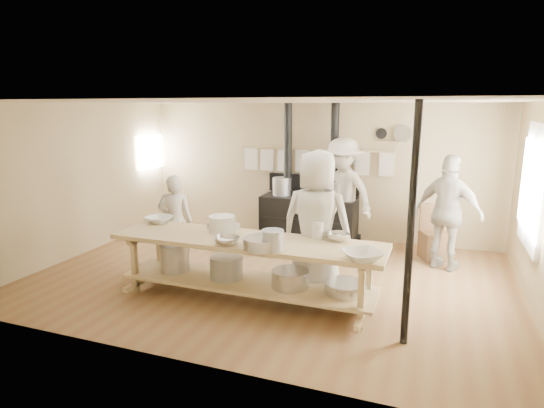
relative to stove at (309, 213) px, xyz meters
The scene contains 24 objects.
ground 2.18m from the stove, 89.82° to the right, with size 7.00×7.00×0.00m, color brown.
room_shell 2.39m from the stove, 89.82° to the right, with size 7.00×7.00×7.00m.
window_right 3.92m from the stove, 23.58° to the right, with size 0.09×1.50×1.65m.
left_opening 3.61m from the stove, behind, with size 0.00×0.90×0.90m.
stove is the anchor object (origin of this frame).
towel_rail 1.07m from the stove, 88.68° to the left, with size 3.00×0.04×0.47m.
back_wall_shelf 2.11m from the stove, 12.13° to the left, with size 0.63×0.14×0.32m.
prep_table 3.02m from the stove, 90.04° to the right, with size 3.60×0.90×0.85m.
support_post 4.11m from the stove, 59.33° to the right, with size 0.08×0.08×2.60m, color black.
cook_far_left 2.72m from the stove, 125.69° to the right, with size 0.54×0.36×1.49m, color beige.
cook_left 1.16m from the stove, 72.77° to the right, with size 0.75×0.58×1.54m, color beige.
cook_center 2.68m from the stove, 72.22° to the right, with size 0.97×0.63×1.99m, color beige.
cook_right 2.64m from the stove, 18.53° to the right, with size 1.07×0.45×1.83m, color beige.
cook_by_window 0.84m from the stove, 14.03° to the right, with size 1.28×0.74×1.99m, color beige.
chair 2.35m from the stove, ahead, with size 0.57×0.57×0.92m.
bowl_white_a 3.12m from the stove, 119.87° to the right, with size 0.37×0.37×0.09m, color white.
bowl_steel_a 3.37m from the stove, 91.98° to the right, with size 0.32×0.32×0.10m, color silver.
bowl_white_b 3.71m from the stove, 65.06° to the right, with size 0.43×0.43×0.11m, color white.
bowl_steel_b 2.94m from the stove, 67.05° to the right, with size 0.30×0.30×0.10m, color silver.
roasting_pan 2.76m from the stove, 100.37° to the right, with size 0.40×0.27×0.09m, color #B2B2B7.
mixing_bowl_large 3.39m from the stove, 84.20° to the right, with size 0.44×0.44×0.14m, color silver.
bucket_galv 3.41m from the stove, 81.67° to the right, with size 0.27×0.27×0.25m, color gray.
deep_bowl_enamel 2.90m from the stove, 98.72° to the right, with size 0.36×0.36×0.22m, color white.
pitcher 2.86m from the stove, 72.02° to the right, with size 0.14×0.14×0.22m, color white.
Camera 1 is at (2.27, -6.10, 2.52)m, focal length 30.00 mm.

